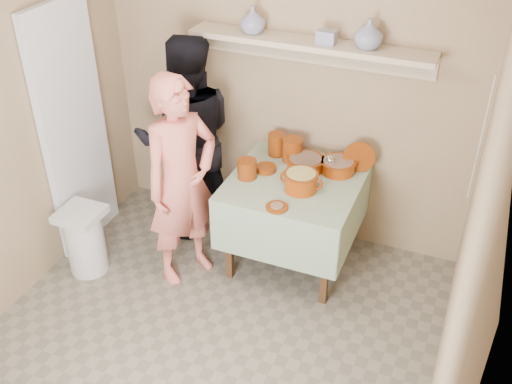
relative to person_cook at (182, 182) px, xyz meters
The scene contains 22 objects.
ground 1.27m from the person_cook, 60.89° to the right, with size 3.50×3.50×0.00m, color #706858.
tile_panel 1.01m from the person_cook, behind, with size 0.06×0.70×2.00m, color silver.
plate_stack_a 0.88m from the person_cook, 59.41° to the left, with size 0.14×0.14×0.18m, color #652507.
plate_stack_b 0.93m from the person_cook, 49.82° to the left, with size 0.16×0.16×0.19m, color #652507.
bowl_stack 0.50m from the person_cook, 42.97° to the left, with size 0.15×0.15×0.15m, color #652507.
empty_bowl 0.67m from the person_cook, 45.92° to the left, with size 0.15×0.15×0.04m, color #652507.
propped_lid 1.35m from the person_cook, 34.03° to the left, with size 0.25×0.25×0.02m, color #652507.
vase_right 1.67m from the person_cook, 35.69° to the left, with size 0.20×0.20×0.21m, color navy.
vase_left 1.28m from the person_cook, 73.41° to the left, with size 0.19×0.19×0.20m, color navy.
ceramic_box 1.45m from the person_cook, 43.77° to the left, with size 0.13×0.10×0.10m, color navy.
person_cook is the anchor object (origin of this frame).
person_helper 0.59m from the person_cook, 113.83° to the left, with size 0.84×0.66×1.73m, color black.
room_shell 1.24m from the person_cook, 60.89° to the right, with size 3.04×3.54×2.62m.
serving_table 0.86m from the person_cook, 31.58° to the left, with size 0.97×0.97×0.76m.
cazuela_meat_a 0.96m from the person_cook, 40.29° to the left, with size 0.30×0.30×0.10m.
cazuela_meat_b 1.19m from the person_cook, 34.81° to the left, with size 0.28×0.28×0.10m.
ladle 1.13m from the person_cook, 35.08° to the left, with size 0.08×0.26×0.19m.
cazuela_rice 0.86m from the person_cook, 22.54° to the left, with size 0.33×0.25×0.14m.
front_plate 0.72m from the person_cook, ahead, with size 0.16×0.16×0.03m.
wall_shelf 1.35m from the person_cook, 50.61° to the left, with size 1.80×0.25×0.21m.
trash_bin 0.96m from the person_cook, 159.17° to the right, with size 0.32×0.32×0.56m.
electrical_cord 2.08m from the person_cook, 18.31° to the left, with size 0.01×0.05×0.90m.
Camera 1 is at (1.42, -2.35, 3.14)m, focal length 42.00 mm.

